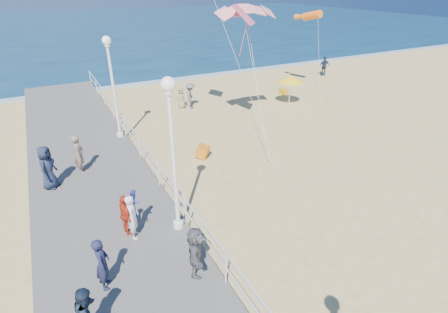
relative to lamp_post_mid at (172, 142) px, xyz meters
name	(u,v)px	position (x,y,z in m)	size (l,w,h in m)	color
ground	(299,197)	(5.35, 0.00, -3.66)	(160.00, 160.00, 0.00)	#E3C477
ocean	(82,27)	(5.35, 65.00, -3.65)	(160.00, 90.00, 0.05)	#0D3250
surf_line	(152,82)	(5.35, 20.50, -3.63)	(160.00, 1.20, 0.04)	silver
boardwalk	(118,251)	(-2.15, 0.00, -3.46)	(5.00, 44.00, 0.40)	slate
railing	(185,204)	(0.30, 0.00, -2.41)	(0.05, 42.00, 0.55)	white
lamp_post_mid	(172,142)	(0.00, 0.00, 0.00)	(0.44, 0.44, 5.32)	white
lamp_post_far	(112,78)	(0.00, 9.00, 0.00)	(0.44, 0.44, 5.32)	white
woman_holding_toddler	(133,217)	(-1.48, 0.20, -2.46)	(0.59, 0.39, 1.61)	white
toddler_held	(134,201)	(-1.33, 0.35, -1.98)	(0.42, 0.32, 0.86)	blue
spectator_0	(103,264)	(-2.76, -1.54, -2.44)	(0.60, 0.39, 1.64)	#1B1D3B
spectator_3	(126,215)	(-1.65, 0.47, -2.51)	(0.88, 0.37, 1.50)	#B82D17
spectator_4	(47,168)	(-3.75, 4.91, -2.33)	(0.91, 0.59, 1.87)	#1B233C
spectator_5	(196,252)	(-0.29, -2.26, -2.46)	(1.48, 0.47, 1.60)	#5A595E
spectator_6	(79,154)	(-2.43, 5.73, -2.38)	(0.65, 0.42, 1.77)	#846C5B
beach_walker_a	(191,96)	(5.75, 12.62, -2.77)	(1.15, 0.66, 1.78)	#5E5F63
beach_walker_b	(324,66)	(20.50, 15.47, -2.77)	(1.04, 0.43, 1.77)	#1B273D
beach_walker_c	(181,98)	(5.17, 12.93, -2.94)	(0.71, 0.46, 1.44)	gray
box_kite	(203,153)	(3.27, 5.14, -3.36)	(0.55, 0.55, 0.60)	#D6430C
beach_umbrella	(291,79)	(12.30, 9.94, -1.75)	(1.90, 1.90, 2.14)	white
beach_chair_left	(283,91)	(13.59, 12.38, -3.46)	(0.55, 0.55, 0.40)	gold
beach_chair_right	(296,82)	(16.31, 14.22, -3.46)	(0.55, 0.55, 0.40)	orange
kite_parafoil	(247,9)	(6.95, 7.27, 3.16)	(3.44, 0.90, 0.30)	red
kite_windsock	(312,15)	(15.49, 12.13, 2.12)	(0.56, 0.56, 2.53)	orange
kite_diamond_pink	(244,15)	(6.22, 6.39, 2.97)	(1.31, 1.31, 0.02)	#FB5C86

